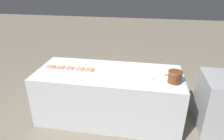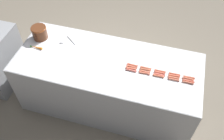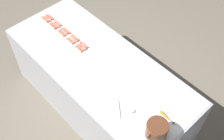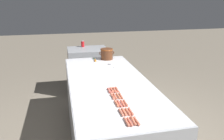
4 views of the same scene
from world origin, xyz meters
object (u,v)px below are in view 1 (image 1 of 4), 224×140
(hot_dog_18, at_px, (79,70))
(carrot, at_px, (170,75))
(hot_dog_3, at_px, (81,68))
(hot_dog_6, at_px, (61,67))
(hot_dog_11, at_px, (60,68))
(hot_dog_15, at_px, (50,68))
(hot_dog_0, at_px, (52,66))
(bean_pot, at_px, (175,76))
(hot_dog_7, at_px, (70,68))
(back_cabinet, at_px, (219,103))
(hot_dog_9, at_px, (90,69))
(hot_dog_4, at_px, (90,68))
(hot_dog_17, at_px, (69,69))
(hot_dog_10, at_px, (51,67))
(hot_dog_16, at_px, (59,68))
(hot_dog_19, at_px, (89,71))
(hot_dog_2, at_px, (71,67))
(hot_dog_5, at_px, (51,66))
(hot_dog_13, at_px, (80,69))
(hot_dog_14, at_px, (90,70))
(hot_dog_1, at_px, (61,66))
(hot_dog_12, at_px, (70,68))
(serving_spoon, at_px, (150,80))

(hot_dog_18, bearing_deg, carrot, 92.11)
(hot_dog_3, height_order, hot_dog_6, same)
(hot_dog_11, distance_m, hot_dog_15, 0.18)
(hot_dog_0, distance_m, hot_dog_11, 0.18)
(bean_pot, bearing_deg, hot_dog_7, -97.31)
(back_cabinet, distance_m, hot_dog_9, 2.22)
(carrot, bearing_deg, hot_dog_9, -90.28)
(hot_dog_4, relative_size, hot_dog_17, 1.00)
(hot_dog_10, relative_size, bean_pot, 0.55)
(hot_dog_16, distance_m, hot_dog_19, 0.54)
(hot_dog_4, distance_m, hot_dog_18, 0.19)
(hot_dog_2, height_order, hot_dog_5, same)
(hot_dog_0, distance_m, hot_dog_17, 0.36)
(hot_dog_2, height_order, bean_pot, bean_pot)
(hot_dog_6, height_order, hot_dog_7, same)
(hot_dog_7, distance_m, hot_dog_13, 0.19)
(hot_dog_5, bearing_deg, hot_dog_15, -1.64)
(hot_dog_11, height_order, hot_dog_13, same)
(hot_dog_2, distance_m, hot_dog_13, 0.18)
(hot_dog_2, distance_m, hot_dog_10, 0.36)
(hot_dog_14, xyz_separation_m, hot_dog_16, (0.03, -0.54, 0.00))
(hot_dog_1, height_order, bean_pot, bean_pot)
(hot_dog_2, distance_m, hot_dog_6, 0.19)
(hot_dog_2, xyz_separation_m, hot_dog_3, (-0.00, 0.18, 0.00))
(hot_dog_0, relative_size, hot_dog_11, 1.00)
(hot_dog_1, relative_size, hot_dog_3, 1.00)
(back_cabinet, bearing_deg, hot_dog_12, -88.95)
(hot_dog_13, bearing_deg, hot_dog_7, -100.92)
(hot_dog_3, relative_size, hot_dog_16, 1.00)
(hot_dog_0, xyz_separation_m, hot_dog_18, (0.09, 0.53, 0.00))
(hot_dog_15, xyz_separation_m, hot_dog_16, (0.00, 0.18, 0.00))
(hot_dog_1, relative_size, hot_dog_14, 1.00)
(hot_dog_5, height_order, hot_dog_15, same)
(hot_dog_1, relative_size, hot_dog_19, 1.00)
(hot_dog_5, height_order, hot_dog_11, same)
(hot_dog_9, height_order, hot_dog_17, same)
(hot_dog_5, distance_m, bean_pot, 2.10)
(hot_dog_6, distance_m, hot_dog_15, 0.19)
(serving_spoon, bearing_deg, hot_dog_7, -99.70)
(hot_dog_13, bearing_deg, hot_dog_12, -90.92)
(bean_pot, relative_size, serving_spoon, 1.12)
(hot_dog_12, relative_size, hot_dog_16, 1.00)
(hot_dog_17, distance_m, serving_spoon, 1.37)
(hot_dog_0, distance_m, hot_dog_16, 0.19)
(back_cabinet, xyz_separation_m, hot_dog_13, (0.05, -2.35, 0.46))
(hot_dog_7, bearing_deg, hot_dog_0, -94.23)
(serving_spoon, distance_m, carrot, 0.40)
(carrot, bearing_deg, hot_dog_14, -89.05)
(hot_dog_10, distance_m, hot_dog_18, 0.53)
(back_cabinet, xyz_separation_m, hot_dog_12, (0.05, -2.53, 0.46))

